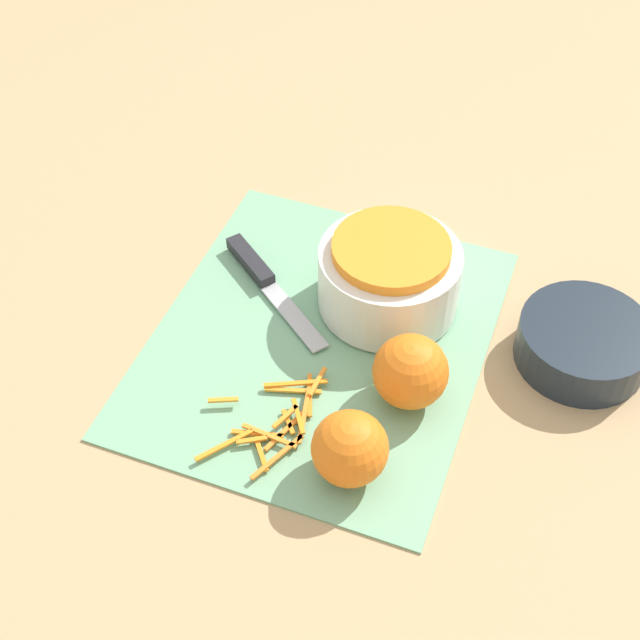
{
  "coord_description": "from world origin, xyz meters",
  "views": [
    {
      "loc": [
        0.65,
        0.24,
        0.79
      ],
      "look_at": [
        0.0,
        0.0,
        0.04
      ],
      "focal_mm": 50.0,
      "sensor_mm": 36.0,
      "label": 1
    }
  ],
  "objects": [
    {
      "name": "cutting_board",
      "position": [
        0.0,
        0.0,
        0.0
      ],
      "size": [
        0.45,
        0.38,
        0.01
      ],
      "color": "#75AD84",
      "rests_on": "ground_plane"
    },
    {
      "name": "bowl_speckled",
      "position": [
        -0.08,
        0.06,
        0.05
      ],
      "size": [
        0.17,
        0.17,
        0.09
      ],
      "color": "silver",
      "rests_on": "cutting_board"
    },
    {
      "name": "bowl_dark",
      "position": [
        -0.08,
        0.29,
        0.03
      ],
      "size": [
        0.15,
        0.15,
        0.05
      ],
      "color": "#1E2833",
      "rests_on": "ground_plane"
    },
    {
      "name": "peel_pile",
      "position": [
        0.13,
        0.0,
        0.01
      ],
      "size": [
        0.16,
        0.12,
        0.01
      ],
      "color": "orange",
      "rests_on": "cutting_board"
    },
    {
      "name": "knife",
      "position": [
        -0.07,
        -0.11,
        0.01
      ],
      "size": [
        0.14,
        0.18,
        0.02
      ],
      "rotation": [
        0.0,
        0.0,
        0.92
      ],
      "color": "#232328",
      "rests_on": "cutting_board"
    },
    {
      "name": "orange_left",
      "position": [
        0.05,
        0.12,
        0.05
      ],
      "size": [
        0.08,
        0.08,
        0.08
      ],
      "color": "orange",
      "rests_on": "cutting_board"
    },
    {
      "name": "orange_right",
      "position": [
        0.16,
        0.09,
        0.05
      ],
      "size": [
        0.08,
        0.08,
        0.08
      ],
      "color": "orange",
      "rests_on": "cutting_board"
    },
    {
      "name": "ground_plane",
      "position": [
        0.0,
        0.0,
        0.0
      ],
      "size": [
        4.0,
        4.0,
        0.0
      ],
      "primitive_type": "plane",
      "color": "tan"
    }
  ]
}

